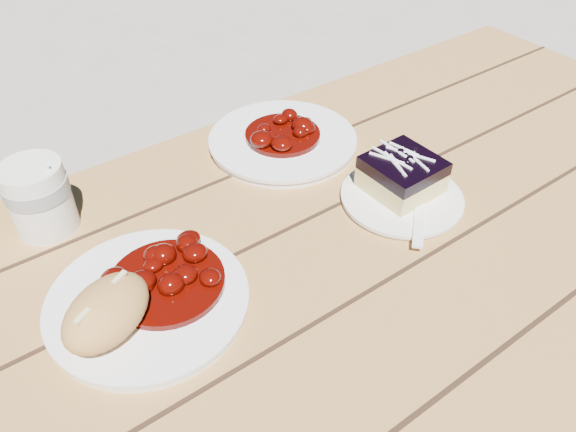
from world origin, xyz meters
TOP-DOWN VIEW (x-y plane):
  - picnic_table at (0.00, -0.00)m, footprint 2.00×1.55m
  - main_plate at (-0.08, 0.07)m, footprint 0.25×0.25m
  - goulash_stew at (-0.05, 0.07)m, footprint 0.15×0.15m
  - bread_roll at (-0.13, 0.05)m, footprint 0.14×0.13m
  - dessert_plate at (0.33, 0.03)m, footprint 0.18×0.18m
  - blueberry_cake at (0.34, 0.04)m, footprint 0.10×0.10m
  - fork_dessert at (0.31, -0.03)m, footprint 0.14×0.13m
  - coffee_cup at (-0.13, 0.29)m, footprint 0.09×0.09m
  - second_plate at (0.27, 0.27)m, footprint 0.25×0.25m
  - second_stew at (0.27, 0.27)m, footprint 0.13×0.13m

SIDE VIEW (x-z plane):
  - picnic_table at x=0.00m, z-range 0.21..0.96m
  - dessert_plate at x=0.33m, z-range 0.75..0.76m
  - main_plate at x=-0.08m, z-range 0.75..0.77m
  - second_plate at x=0.27m, z-range 0.75..0.77m
  - fork_dessert at x=0.31m, z-range 0.76..0.76m
  - goulash_stew at x=-0.05m, z-range 0.77..0.81m
  - second_stew at x=0.27m, z-range 0.77..0.81m
  - blueberry_cake at x=0.34m, z-range 0.76..0.82m
  - bread_roll at x=-0.13m, z-range 0.77..0.83m
  - coffee_cup at x=-0.13m, z-range 0.75..0.86m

